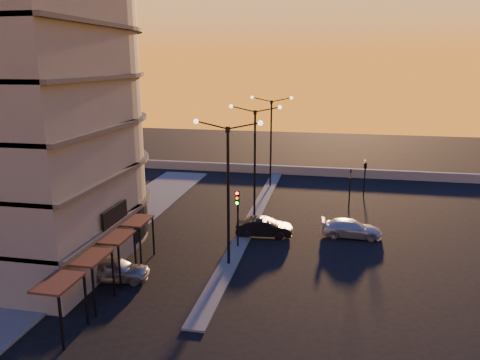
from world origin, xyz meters
The scene contains 14 objects.
ground centered at (0.00, 0.00, 0.00)m, with size 120.00×120.00×0.00m, color black.
sidewalk_west centered at (-10.50, 4.00, 0.06)m, with size 5.00×40.00×0.12m, color #4E4E4B.
median centered at (0.00, 10.00, 0.06)m, with size 1.20×36.00×0.12m, color #4E4E4B.
parapet centered at (2.00, 26.00, 0.50)m, with size 44.00×0.50×1.00m, color slate.
building centered at (-14.00, 0.03, 11.91)m, with size 14.35×17.08×25.00m.
streetlamp_near centered at (0.00, 0.00, 5.59)m, with size 4.32×0.32×9.51m.
streetlamp_mid centered at (0.00, 10.00, 5.59)m, with size 4.32×0.32×9.51m.
streetlamp_far centered at (0.00, 20.00, 5.59)m, with size 4.32×0.32×9.51m.
traffic_light_main centered at (0.00, 2.87, 2.89)m, with size 0.28×0.44×4.25m.
signal_east_a centered at (8.00, 14.00, 1.93)m, with size 0.13×0.16×3.60m.
signal_east_b centered at (9.50, 18.00, 3.10)m, with size 0.42×1.99×3.60m.
car_hatchback centered at (-6.26, -3.54, 0.70)m, with size 1.66×4.13×1.41m, color gray.
car_sedan centered at (1.50, 5.61, 0.70)m, with size 1.49×4.26×1.40m, color black.
car_wagon centered at (8.00, 6.77, 0.65)m, with size 1.83×4.51×1.31m, color #B6B8BE.
Camera 1 is at (6.31, -27.58, 12.94)m, focal length 35.00 mm.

